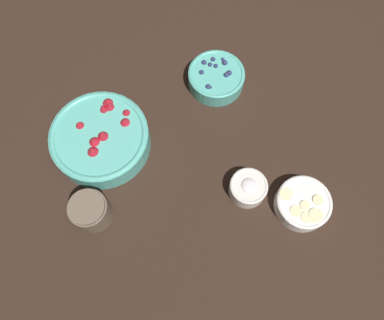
# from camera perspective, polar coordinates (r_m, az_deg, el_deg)

# --- Properties ---
(ground_plane) EXTENTS (4.00, 4.00, 0.00)m
(ground_plane) POSITION_cam_1_polar(r_m,az_deg,el_deg) (1.01, -0.62, -0.64)
(ground_plane) COLOR black
(bowl_strawberries) EXTENTS (0.26, 0.26, 0.09)m
(bowl_strawberries) POSITION_cam_1_polar(r_m,az_deg,el_deg) (1.03, -13.76, 3.26)
(bowl_strawberries) COLOR #56B7A8
(bowl_strawberries) RESTS_ON ground_plane
(bowl_blueberries) EXTENTS (0.16, 0.16, 0.06)m
(bowl_blueberries) POSITION_cam_1_polar(r_m,az_deg,el_deg) (1.11, 3.71, 12.50)
(bowl_blueberries) COLOR #56B7A8
(bowl_blueberries) RESTS_ON ground_plane
(bowl_bananas) EXTENTS (0.14, 0.14, 0.05)m
(bowl_bananas) POSITION_cam_1_polar(r_m,az_deg,el_deg) (0.99, 16.56, -6.40)
(bowl_bananas) COLOR white
(bowl_bananas) RESTS_ON ground_plane
(bowl_cream) EXTENTS (0.10, 0.10, 0.05)m
(bowl_cream) POSITION_cam_1_polar(r_m,az_deg,el_deg) (0.97, 8.55, -4.20)
(bowl_cream) COLOR silver
(bowl_cream) RESTS_ON ground_plane
(jar_chocolate) EXTENTS (0.10, 0.10, 0.09)m
(jar_chocolate) POSITION_cam_1_polar(r_m,az_deg,el_deg) (0.97, -15.15, -7.54)
(jar_chocolate) COLOR brown
(jar_chocolate) RESTS_ON ground_plane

